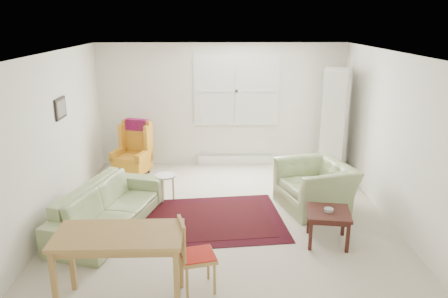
{
  "coord_description": "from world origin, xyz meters",
  "views": [
    {
      "loc": [
        -0.12,
        -6.05,
        2.97
      ],
      "look_at": [
        0.0,
        0.3,
        1.05
      ],
      "focal_mm": 35.0,
      "sensor_mm": 36.0,
      "label": 1
    }
  ],
  "objects_px": {
    "armchair": "(315,182)",
    "wingback_chair": "(131,149)",
    "sofa": "(108,199)",
    "desk": "(121,269)",
    "coffee_table": "(327,227)",
    "stool": "(166,187)",
    "cabinet": "(333,124)",
    "desk_chair": "(198,255)"
  },
  "relations": [
    {
      "from": "armchair",
      "to": "wingback_chair",
      "type": "xyz_separation_m",
      "value": [
        -3.23,
        1.57,
        0.09
      ]
    },
    {
      "from": "sofa",
      "to": "desk",
      "type": "relative_size",
      "value": 1.65
    },
    {
      "from": "wingback_chair",
      "to": "coffee_table",
      "type": "height_order",
      "value": "wingback_chair"
    },
    {
      "from": "armchair",
      "to": "desk",
      "type": "distance_m",
      "value": 3.56
    },
    {
      "from": "armchair",
      "to": "stool",
      "type": "relative_size",
      "value": 2.48
    },
    {
      "from": "cabinet",
      "to": "armchair",
      "type": "bearing_deg",
      "value": -96.32
    },
    {
      "from": "desk_chair",
      "to": "coffee_table",
      "type": "bearing_deg",
      "value": -73.16
    },
    {
      "from": "stool",
      "to": "desk",
      "type": "distance_m",
      "value": 2.79
    },
    {
      "from": "coffee_table",
      "to": "cabinet",
      "type": "relative_size",
      "value": 0.28
    },
    {
      "from": "wingback_chair",
      "to": "coffee_table",
      "type": "xyz_separation_m",
      "value": [
        3.15,
        -2.72,
        -0.3
      ]
    },
    {
      "from": "stool",
      "to": "cabinet",
      "type": "relative_size",
      "value": 0.22
    },
    {
      "from": "cabinet",
      "to": "desk_chair",
      "type": "bearing_deg",
      "value": -107.08
    },
    {
      "from": "cabinet",
      "to": "desk_chair",
      "type": "height_order",
      "value": "cabinet"
    },
    {
      "from": "armchair",
      "to": "wingback_chair",
      "type": "height_order",
      "value": "wingback_chair"
    },
    {
      "from": "stool",
      "to": "cabinet",
      "type": "distance_m",
      "value": 3.38
    },
    {
      "from": "armchair",
      "to": "coffee_table",
      "type": "height_order",
      "value": "armchair"
    },
    {
      "from": "coffee_table",
      "to": "desk",
      "type": "distance_m",
      "value": 2.84
    },
    {
      "from": "desk",
      "to": "desk_chair",
      "type": "distance_m",
      "value": 0.84
    },
    {
      "from": "armchair",
      "to": "desk",
      "type": "height_order",
      "value": "armchair"
    },
    {
      "from": "armchair",
      "to": "desk",
      "type": "xyz_separation_m",
      "value": [
        -2.6,
        -2.43,
        -0.03
      ]
    },
    {
      "from": "coffee_table",
      "to": "cabinet",
      "type": "bearing_deg",
      "value": 75.18
    },
    {
      "from": "coffee_table",
      "to": "desk_chair",
      "type": "height_order",
      "value": "desk_chair"
    },
    {
      "from": "coffee_table",
      "to": "desk",
      "type": "relative_size",
      "value": 0.43
    },
    {
      "from": "armchair",
      "to": "coffee_table",
      "type": "relative_size",
      "value": 1.99
    },
    {
      "from": "coffee_table",
      "to": "desk_chair",
      "type": "relative_size",
      "value": 0.66
    },
    {
      "from": "wingback_chair",
      "to": "armchair",
      "type": "bearing_deg",
      "value": -7.93
    },
    {
      "from": "armchair",
      "to": "sofa",
      "type": "bearing_deg",
      "value": -96.11
    },
    {
      "from": "cabinet",
      "to": "desk",
      "type": "bearing_deg",
      "value": -113.1
    },
    {
      "from": "sofa",
      "to": "coffee_table",
      "type": "distance_m",
      "value": 3.14
    },
    {
      "from": "armchair",
      "to": "cabinet",
      "type": "xyz_separation_m",
      "value": [
        0.63,
        1.52,
        0.59
      ]
    },
    {
      "from": "desk_chair",
      "to": "stool",
      "type": "bearing_deg",
      "value": -0.13
    },
    {
      "from": "armchair",
      "to": "desk_chair",
      "type": "bearing_deg",
      "value": -56.7
    },
    {
      "from": "desk",
      "to": "cabinet",
      "type": "bearing_deg",
      "value": 50.7
    },
    {
      "from": "sofa",
      "to": "stool",
      "type": "height_order",
      "value": "sofa"
    },
    {
      "from": "sofa",
      "to": "desk_chair",
      "type": "height_order",
      "value": "sofa"
    },
    {
      "from": "armchair",
      "to": "desk_chair",
      "type": "height_order",
      "value": "armchair"
    },
    {
      "from": "wingback_chair",
      "to": "desk_chair",
      "type": "relative_size",
      "value": 1.23
    },
    {
      "from": "cabinet",
      "to": "desk_chair",
      "type": "relative_size",
      "value": 2.37
    },
    {
      "from": "wingback_chair",
      "to": "desk",
      "type": "xyz_separation_m",
      "value": [
        0.62,
        -4.0,
        -0.12
      ]
    },
    {
      "from": "stool",
      "to": "cabinet",
      "type": "bearing_deg",
      "value": 20.97
    },
    {
      "from": "coffee_table",
      "to": "desk_chair",
      "type": "distance_m",
      "value": 2.03
    },
    {
      "from": "sofa",
      "to": "wingback_chair",
      "type": "height_order",
      "value": "wingback_chair"
    }
  ]
}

